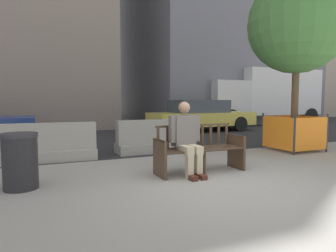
{
  "coord_description": "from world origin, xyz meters",
  "views": [
    {
      "loc": [
        -2.73,
        -3.94,
        1.34
      ],
      "look_at": [
        0.02,
        2.34,
        0.75
      ],
      "focal_mm": 32.0,
      "sensor_mm": 36.0,
      "label": 1
    }
  ],
  "objects_px": {
    "street_bench": "(200,151)",
    "seated_person": "(186,137)",
    "jersey_barrier_left": "(50,146)",
    "street_tree": "(298,24)",
    "jersey_barrier_centre": "(155,139)",
    "car_taxi_near": "(201,116)",
    "construction_fence": "(294,132)",
    "trash_bin": "(20,161)",
    "delivery_truck": "(263,94)"
  },
  "relations": [
    {
      "from": "jersey_barrier_left",
      "to": "trash_bin",
      "type": "height_order",
      "value": "trash_bin"
    },
    {
      "from": "seated_person",
      "to": "car_taxi_near",
      "type": "relative_size",
      "value": 0.28
    },
    {
      "from": "trash_bin",
      "to": "street_bench",
      "type": "bearing_deg",
      "value": -2.94
    },
    {
      "from": "jersey_barrier_centre",
      "to": "street_tree",
      "type": "bearing_deg",
      "value": -19.41
    },
    {
      "from": "jersey_barrier_left",
      "to": "street_bench",
      "type": "bearing_deg",
      "value": -41.84
    },
    {
      "from": "jersey_barrier_left",
      "to": "car_taxi_near",
      "type": "xyz_separation_m",
      "value": [
        6.28,
        4.23,
        0.34
      ]
    },
    {
      "from": "car_taxi_near",
      "to": "street_tree",
      "type": "bearing_deg",
      "value": -92.14
    },
    {
      "from": "car_taxi_near",
      "to": "street_bench",
      "type": "bearing_deg",
      "value": -120.08
    },
    {
      "from": "jersey_barrier_centre",
      "to": "delivery_truck",
      "type": "xyz_separation_m",
      "value": [
        8.94,
        6.16,
        1.35
      ]
    },
    {
      "from": "street_tree",
      "to": "delivery_truck",
      "type": "xyz_separation_m",
      "value": [
        5.41,
        7.4,
        -1.64
      ]
    },
    {
      "from": "jersey_barrier_left",
      "to": "delivery_truck",
      "type": "height_order",
      "value": "delivery_truck"
    },
    {
      "from": "jersey_barrier_centre",
      "to": "jersey_barrier_left",
      "type": "distance_m",
      "value": 2.56
    },
    {
      "from": "jersey_barrier_left",
      "to": "street_tree",
      "type": "relative_size",
      "value": 0.44
    },
    {
      "from": "jersey_barrier_left",
      "to": "construction_fence",
      "type": "bearing_deg",
      "value": -10.23
    },
    {
      "from": "construction_fence",
      "to": "street_bench",
      "type": "bearing_deg",
      "value": -161.92
    },
    {
      "from": "jersey_barrier_centre",
      "to": "car_taxi_near",
      "type": "relative_size",
      "value": 0.43
    },
    {
      "from": "jersey_barrier_left",
      "to": "construction_fence",
      "type": "height_order",
      "value": "construction_fence"
    },
    {
      "from": "construction_fence",
      "to": "car_taxi_near",
      "type": "relative_size",
      "value": 0.25
    },
    {
      "from": "seated_person",
      "to": "trash_bin",
      "type": "distance_m",
      "value": 2.72
    },
    {
      "from": "seated_person",
      "to": "car_taxi_near",
      "type": "bearing_deg",
      "value": 58.13
    },
    {
      "from": "car_taxi_near",
      "to": "delivery_truck",
      "type": "height_order",
      "value": "delivery_truck"
    },
    {
      "from": "delivery_truck",
      "to": "trash_bin",
      "type": "relative_size",
      "value": 8.08
    },
    {
      "from": "street_bench",
      "to": "jersey_barrier_centre",
      "type": "xyz_separation_m",
      "value": [
        0.03,
        2.4,
        -0.06
      ]
    },
    {
      "from": "car_taxi_near",
      "to": "jersey_barrier_centre",
      "type": "bearing_deg",
      "value": -132.38
    },
    {
      "from": "jersey_barrier_centre",
      "to": "trash_bin",
      "type": "bearing_deg",
      "value": -143.54
    },
    {
      "from": "jersey_barrier_centre",
      "to": "street_tree",
      "type": "distance_m",
      "value": 4.78
    },
    {
      "from": "street_tree",
      "to": "jersey_barrier_centre",
      "type": "bearing_deg",
      "value": 160.59
    },
    {
      "from": "street_bench",
      "to": "jersey_barrier_centre",
      "type": "bearing_deg",
      "value": 89.24
    },
    {
      "from": "jersey_barrier_left",
      "to": "trash_bin",
      "type": "relative_size",
      "value": 2.38
    },
    {
      "from": "seated_person",
      "to": "jersey_barrier_centre",
      "type": "xyz_separation_m",
      "value": [
        0.35,
        2.47,
        -0.35
      ]
    },
    {
      "from": "trash_bin",
      "to": "jersey_barrier_centre",
      "type": "bearing_deg",
      "value": 36.46
    },
    {
      "from": "street_bench",
      "to": "construction_fence",
      "type": "bearing_deg",
      "value": 18.08
    },
    {
      "from": "jersey_barrier_left",
      "to": "car_taxi_near",
      "type": "bearing_deg",
      "value": 33.93
    },
    {
      "from": "jersey_barrier_left",
      "to": "construction_fence",
      "type": "xyz_separation_m",
      "value": [
        6.08,
        -1.1,
        0.15
      ]
    },
    {
      "from": "delivery_truck",
      "to": "jersey_barrier_left",
      "type": "bearing_deg",
      "value": -151.26
    },
    {
      "from": "seated_person",
      "to": "jersey_barrier_left",
      "type": "relative_size",
      "value": 0.65
    },
    {
      "from": "seated_person",
      "to": "construction_fence",
      "type": "distance_m",
      "value": 4.07
    },
    {
      "from": "jersey_barrier_centre",
      "to": "delivery_truck",
      "type": "distance_m",
      "value": 10.94
    },
    {
      "from": "seated_person",
      "to": "street_tree",
      "type": "bearing_deg",
      "value": 17.55
    },
    {
      "from": "street_bench",
      "to": "trash_bin",
      "type": "xyz_separation_m",
      "value": [
        -3.01,
        0.15,
        0.03
      ]
    },
    {
      "from": "delivery_truck",
      "to": "car_taxi_near",
      "type": "bearing_deg",
      "value": -158.26
    },
    {
      "from": "street_tree",
      "to": "construction_fence",
      "type": "relative_size",
      "value": 3.92
    },
    {
      "from": "street_tree",
      "to": "delivery_truck",
      "type": "relative_size",
      "value": 0.67
    },
    {
      "from": "street_bench",
      "to": "street_tree",
      "type": "xyz_separation_m",
      "value": [
        3.56,
        1.16,
        2.93
      ]
    },
    {
      "from": "car_taxi_near",
      "to": "trash_bin",
      "type": "xyz_separation_m",
      "value": [
        -6.77,
        -6.33,
        -0.25
      ]
    },
    {
      "from": "street_bench",
      "to": "car_taxi_near",
      "type": "distance_m",
      "value": 7.5
    },
    {
      "from": "street_bench",
      "to": "seated_person",
      "type": "height_order",
      "value": "seated_person"
    },
    {
      "from": "seated_person",
      "to": "jersey_barrier_centre",
      "type": "bearing_deg",
      "value": 82.0
    },
    {
      "from": "construction_fence",
      "to": "car_taxi_near",
      "type": "height_order",
      "value": "car_taxi_near"
    },
    {
      "from": "jersey_barrier_left",
      "to": "car_taxi_near",
      "type": "distance_m",
      "value": 7.58
    }
  ]
}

